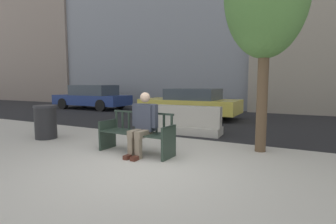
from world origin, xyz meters
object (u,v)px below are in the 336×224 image
object	(u,v)px
jersey_barrier_centre	(188,123)
trash_bin	(46,122)
car_sedan_far	(92,97)
car_taxi_near	(191,103)
seated_person	(143,123)
street_bench	(137,135)

from	to	relation	value
jersey_barrier_centre	trash_bin	xyz separation A→B (m)	(-3.18, -2.39, 0.12)
jersey_barrier_centre	car_sedan_far	bearing A→B (deg)	150.71
jersey_barrier_centre	car_taxi_near	xyz separation A→B (m)	(-1.29, 3.33, 0.31)
car_taxi_near	trash_bin	size ratio (longest dim) A/B	4.61
jersey_barrier_centre	trash_bin	world-z (taller)	trash_bin
seated_person	jersey_barrier_centre	xyz separation A→B (m)	(-0.10, 2.57, -0.35)
street_bench	seated_person	distance (m)	0.37
trash_bin	jersey_barrier_centre	bearing A→B (deg)	36.91
car_taxi_near	trash_bin	xyz separation A→B (m)	(-1.89, -5.72, -0.20)
car_taxi_near	car_sedan_far	bearing A→B (deg)	170.15
street_bench	car_taxi_near	size ratio (longest dim) A/B	0.41
street_bench	jersey_barrier_centre	world-z (taller)	street_bench
seated_person	car_sedan_far	bearing A→B (deg)	138.93
trash_bin	street_bench	bearing A→B (deg)	-2.18
jersey_barrier_centre	car_sedan_far	distance (m)	9.21
street_bench	trash_bin	bearing A→B (deg)	177.82
seated_person	car_taxi_near	distance (m)	6.06
street_bench	jersey_barrier_centre	bearing A→B (deg)	87.23
jersey_barrier_centre	car_taxi_near	bearing A→B (deg)	111.15
car_sedan_far	car_taxi_near	bearing A→B (deg)	-9.85
street_bench	trash_bin	distance (m)	3.06
seated_person	jersey_barrier_centre	world-z (taller)	seated_person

